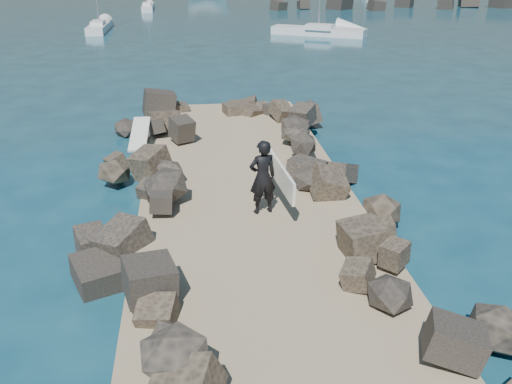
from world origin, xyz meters
The scene contains 10 objects.
ground centered at (0.00, 0.00, 0.00)m, with size 800.00×800.00×0.00m, color #0F384C.
jetty centered at (0.00, -2.00, 0.30)m, with size 6.00×26.00×0.60m, color #8C7759.
riprap_left centered at (-2.90, -1.50, 0.50)m, with size 2.60×22.00×1.00m, color black.
riprap_right centered at (2.90, -1.50, 0.50)m, with size 2.60×22.00×1.00m, color black.
breakwater_secondary centered at (35.00, 55.00, 0.60)m, with size 52.00×4.00×1.20m, color black.
surfboard_resting centered at (-3.26, 5.21, 1.04)m, with size 0.58×2.30×0.08m, color white.
surfer_with_board centered at (0.32, -0.28, 1.60)m, with size 1.05×2.45×1.99m.
sailboat_b centered at (-5.81, 56.55, 0.35)m, with size 1.38×5.64×6.92m.
sailboat_c centered at (9.64, 34.83, 0.35)m, with size 7.83×5.27×9.49m.
sailboat_a centered at (-9.12, 39.78, 0.35)m, with size 1.58×6.72×8.12m.
Camera 1 is at (-1.53, -13.76, 7.10)m, focal length 40.00 mm.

